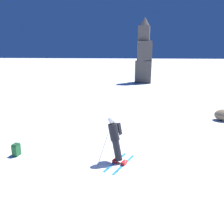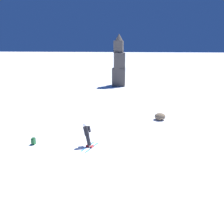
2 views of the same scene
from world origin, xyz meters
TOP-DOWN VIEW (x-y plane):
  - ground_plane at (0.00, 0.00)m, footprint 300.00×300.00m
  - skier at (-0.95, 0.10)m, footprint 1.32×1.73m
  - rock_pillar at (-0.19, 23.07)m, footprint 2.16×1.89m
  - spare_backpack at (-4.96, 0.05)m, footprint 0.24×0.32m
  - exposed_boulder_0 at (4.87, 6.28)m, footprint 1.04×0.88m

SIDE VIEW (x-z plane):
  - ground_plane at x=0.00m, z-range 0.00..0.00m
  - spare_backpack at x=-4.96m, z-range -0.01..0.49m
  - exposed_boulder_0 at x=4.87m, z-range 0.00..0.68m
  - skier at x=-0.95m, z-range 0.09..1.90m
  - rock_pillar at x=-0.19m, z-range -0.68..7.75m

